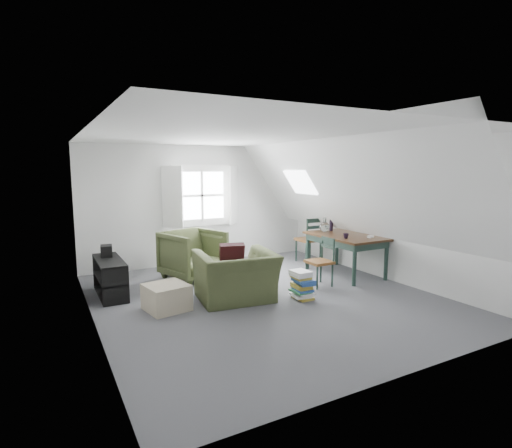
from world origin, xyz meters
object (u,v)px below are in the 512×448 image
armchair_near (236,300)px  media_shelf (110,279)px  magazine_stack (302,285)px  ottoman (167,297)px  dining_chair_near (321,261)px  dining_chair_far (309,239)px  armchair_far (194,278)px  dining_table (345,240)px

armchair_near → media_shelf: (-1.66, 1.16, 0.26)m
magazine_stack → ottoman: bearing=165.2°
ottoman → dining_chair_near: size_ratio=0.66×
dining_chair_far → dining_chair_near: bearing=74.8°
media_shelf → dining_chair_near: bearing=-21.0°
media_shelf → magazine_stack: 3.04m
dining_chair_near → dining_chair_far: bearing=135.6°
armchair_far → dining_chair_far: bearing=-18.0°
armchair_far → dining_table: (2.65, -1.13, 0.66)m
armchair_far → dining_chair_near: dining_chair_near is taller
armchair_far → ottoman: size_ratio=1.76×
armchair_near → dining_chair_near: 1.69m
armchair_far → magazine_stack: (1.08, -1.95, 0.22)m
media_shelf → dining_table: bearing=-12.2°
dining_table → dining_chair_near: 0.98m
armchair_far → dining_chair_far: 2.69m
armchair_far → ottoman: armchair_far is taller
ottoman → dining_chair_far: size_ratio=0.57×
ottoman → media_shelf: 1.22m
media_shelf → armchair_near: bearing=-36.7°
ottoman → dining_chair_far: 3.84m
dining_table → dining_chair_far: 1.15m
armchair_near → armchair_far: size_ratio=1.18×
dining_chair_far → dining_chair_near: dining_chair_far is taller
dining_chair_far → magazine_stack: dining_chair_far is taller
dining_chair_far → dining_chair_near: size_ratio=1.17×
dining_chair_far → media_shelf: 4.18m
armchair_far → ottoman: 1.70m
armchair_far → dining_chair_far: size_ratio=1.00×
dining_chair_far → media_shelf: bearing=19.4°
ottoman → media_shelf: size_ratio=0.49×
armchair_far → dining_chair_near: size_ratio=1.17×
dining_chair_far → magazine_stack: 2.52m
ottoman → dining_table: 3.60m
armchair_near → dining_table: dining_table is taller
magazine_stack → dining_table: bearing=27.7°
dining_table → dining_chair_far: (-0.01, 1.14, -0.15)m
ottoman → dining_table: (3.56, 0.30, 0.48)m
dining_chair_far → media_shelf: dining_chair_far is taller
armchair_near → armchair_far: armchair_far is taller
armchair_near → ottoman: (-1.06, 0.10, 0.19)m
media_shelf → magazine_stack: size_ratio=2.58×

